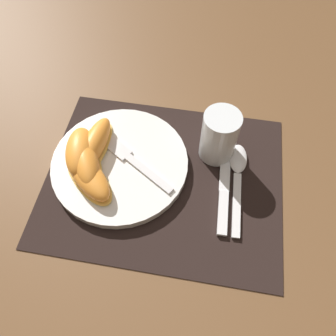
{
  "coord_description": "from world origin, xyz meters",
  "views": [
    {
      "loc": [
        0.06,
        -0.29,
        0.53
      ],
      "look_at": [
        0.01,
        0.01,
        0.02
      ],
      "focal_mm": 35.0,
      "sensor_mm": 36.0,
      "label": 1
    }
  ],
  "objects_px": {
    "citrus_wedge_0": "(94,146)",
    "citrus_wedge_3": "(88,176)",
    "juice_glass": "(219,138)",
    "citrus_wedge_1": "(81,153)",
    "citrus_wedge_2": "(87,163)",
    "spoon": "(238,170)",
    "fork": "(130,159)",
    "plate": "(120,164)",
    "knife": "(224,184)"
  },
  "relations": [
    {
      "from": "citrus_wedge_0",
      "to": "citrus_wedge_3",
      "type": "xyz_separation_m",
      "value": [
        0.01,
        -0.06,
        -0.0
      ]
    },
    {
      "from": "juice_glass",
      "to": "citrus_wedge_3",
      "type": "relative_size",
      "value": 0.81
    },
    {
      "from": "citrus_wedge_1",
      "to": "citrus_wedge_2",
      "type": "relative_size",
      "value": 0.97
    },
    {
      "from": "spoon",
      "to": "citrus_wedge_2",
      "type": "distance_m",
      "value": 0.28
    },
    {
      "from": "citrus_wedge_1",
      "to": "citrus_wedge_3",
      "type": "relative_size",
      "value": 0.92
    },
    {
      "from": "citrus_wedge_2",
      "to": "citrus_wedge_3",
      "type": "distance_m",
      "value": 0.02
    },
    {
      "from": "fork",
      "to": "plate",
      "type": "bearing_deg",
      "value": -159.03
    },
    {
      "from": "citrus_wedge_1",
      "to": "fork",
      "type": "bearing_deg",
      "value": 9.16
    },
    {
      "from": "citrus_wedge_0",
      "to": "citrus_wedge_2",
      "type": "distance_m",
      "value": 0.04
    },
    {
      "from": "plate",
      "to": "citrus_wedge_2",
      "type": "bearing_deg",
      "value": -153.19
    },
    {
      "from": "citrus_wedge_0",
      "to": "fork",
      "type": "bearing_deg",
      "value": -5.38
    },
    {
      "from": "knife",
      "to": "citrus_wedge_2",
      "type": "bearing_deg",
      "value": -175.91
    },
    {
      "from": "spoon",
      "to": "juice_glass",
      "type": "bearing_deg",
      "value": 140.56
    },
    {
      "from": "fork",
      "to": "knife",
      "type": "bearing_deg",
      "value": -5.0
    },
    {
      "from": "spoon",
      "to": "citrus_wedge_0",
      "type": "bearing_deg",
      "value": -177.69
    },
    {
      "from": "citrus_wedge_1",
      "to": "citrus_wedge_2",
      "type": "distance_m",
      "value": 0.03
    },
    {
      "from": "citrus_wedge_3",
      "to": "citrus_wedge_2",
      "type": "bearing_deg",
      "value": 111.48
    },
    {
      "from": "citrus_wedge_3",
      "to": "citrus_wedge_1",
      "type": "bearing_deg",
      "value": 121.58
    },
    {
      "from": "knife",
      "to": "fork",
      "type": "bearing_deg",
      "value": 175.0
    },
    {
      "from": "juice_glass",
      "to": "citrus_wedge_2",
      "type": "height_order",
      "value": "juice_glass"
    },
    {
      "from": "citrus_wedge_3",
      "to": "citrus_wedge_0",
      "type": "bearing_deg",
      "value": 96.92
    },
    {
      "from": "knife",
      "to": "citrus_wedge_3",
      "type": "height_order",
      "value": "citrus_wedge_3"
    },
    {
      "from": "fork",
      "to": "spoon",
      "type": "bearing_deg",
      "value": 4.98
    },
    {
      "from": "plate",
      "to": "fork",
      "type": "height_order",
      "value": "fork"
    },
    {
      "from": "plate",
      "to": "citrus_wedge_3",
      "type": "xyz_separation_m",
      "value": [
        -0.04,
        -0.05,
        0.02
      ]
    },
    {
      "from": "juice_glass",
      "to": "fork",
      "type": "relative_size",
      "value": 0.65
    },
    {
      "from": "spoon",
      "to": "citrus_wedge_0",
      "type": "height_order",
      "value": "citrus_wedge_0"
    },
    {
      "from": "knife",
      "to": "citrus_wedge_3",
      "type": "relative_size",
      "value": 1.61
    },
    {
      "from": "plate",
      "to": "knife",
      "type": "bearing_deg",
      "value": -2.4
    },
    {
      "from": "knife",
      "to": "citrus_wedge_3",
      "type": "bearing_deg",
      "value": -170.69
    },
    {
      "from": "citrus_wedge_1",
      "to": "citrus_wedge_3",
      "type": "height_order",
      "value": "citrus_wedge_1"
    },
    {
      "from": "juice_glass",
      "to": "citrus_wedge_0",
      "type": "height_order",
      "value": "juice_glass"
    },
    {
      "from": "juice_glass",
      "to": "citrus_wedge_3",
      "type": "bearing_deg",
      "value": -153.46
    },
    {
      "from": "citrus_wedge_1",
      "to": "citrus_wedge_2",
      "type": "bearing_deg",
      "value": -49.23
    },
    {
      "from": "plate",
      "to": "knife",
      "type": "height_order",
      "value": "plate"
    },
    {
      "from": "plate",
      "to": "fork",
      "type": "distance_m",
      "value": 0.02
    },
    {
      "from": "citrus_wedge_3",
      "to": "plate",
      "type": "bearing_deg",
      "value": 47.92
    },
    {
      "from": "plate",
      "to": "knife",
      "type": "relative_size",
      "value": 1.22
    },
    {
      "from": "citrus_wedge_0",
      "to": "knife",
      "type": "bearing_deg",
      "value": -5.11
    },
    {
      "from": "knife",
      "to": "citrus_wedge_2",
      "type": "distance_m",
      "value": 0.25
    },
    {
      "from": "knife",
      "to": "citrus_wedge_1",
      "type": "bearing_deg",
      "value": 179.67
    },
    {
      "from": "spoon",
      "to": "fork",
      "type": "xyz_separation_m",
      "value": [
        -0.2,
        -0.02,
        0.01
      ]
    },
    {
      "from": "spoon",
      "to": "fork",
      "type": "relative_size",
      "value": 1.19
    },
    {
      "from": "citrus_wedge_0",
      "to": "citrus_wedge_3",
      "type": "bearing_deg",
      "value": -83.08
    },
    {
      "from": "citrus_wedge_2",
      "to": "fork",
      "type": "bearing_deg",
      "value": 25.28
    },
    {
      "from": "juice_glass",
      "to": "citrus_wedge_0",
      "type": "xyz_separation_m",
      "value": [
        -0.22,
        -0.05,
        -0.01
      ]
    },
    {
      "from": "juice_glass",
      "to": "citrus_wedge_2",
      "type": "distance_m",
      "value": 0.24
    },
    {
      "from": "plate",
      "to": "citrus_wedge_1",
      "type": "bearing_deg",
      "value": -174.35
    },
    {
      "from": "knife",
      "to": "citrus_wedge_1",
      "type": "height_order",
      "value": "citrus_wedge_1"
    },
    {
      "from": "citrus_wedge_2",
      "to": "citrus_wedge_3",
      "type": "xyz_separation_m",
      "value": [
        0.01,
        -0.02,
        -0.0
      ]
    }
  ]
}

